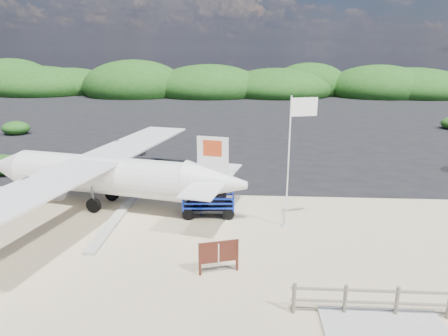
# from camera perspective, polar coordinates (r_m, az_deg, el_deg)

# --- Properties ---
(ground) EXTENTS (160.00, 160.00, 0.00)m
(ground) POSITION_cam_1_polar(r_m,az_deg,el_deg) (17.24, -2.05, -9.66)
(ground) COLOR beige
(asphalt_apron) EXTENTS (90.00, 50.00, 0.04)m
(asphalt_apron) POSITION_cam_1_polar(r_m,az_deg,el_deg) (46.05, 1.47, 7.05)
(asphalt_apron) COLOR #B2B2B2
(asphalt_apron) RESTS_ON ground
(lagoon) EXTENTS (9.00, 7.00, 0.40)m
(lagoon) POSITION_cam_1_polar(r_m,az_deg,el_deg) (21.31, -26.65, -6.23)
(lagoon) COLOR #B2B2B2
(lagoon) RESTS_ON ground
(vegetation_band) EXTENTS (124.00, 8.00, 4.40)m
(vegetation_band) POSITION_cam_1_polar(r_m,az_deg,el_deg) (70.82, 2.19, 10.40)
(vegetation_band) COLOR #B2B2B2
(vegetation_band) RESTS_ON ground
(fence) EXTENTS (6.40, 2.00, 1.10)m
(fence) POSITION_cam_1_polar(r_m,az_deg,el_deg) (13.64, 23.20, -18.91)
(fence) COLOR #B2B2B2
(fence) RESTS_ON ground
(baggage_cart) EXTENTS (2.71, 1.66, 1.31)m
(baggage_cart) POSITION_cam_1_polar(r_m,az_deg,el_deg) (19.27, -2.19, -6.73)
(baggage_cart) COLOR #0E2CD3
(baggage_cart) RESTS_ON ground
(flagpole) EXTENTS (1.25, 0.77, 5.82)m
(flagpole) POSITION_cam_1_polar(r_m,az_deg,el_deg) (18.33, 8.75, -8.20)
(flagpole) COLOR white
(flagpole) RESTS_ON ground
(signboard) EXTENTS (1.50, 0.59, 1.26)m
(signboard) POSITION_cam_1_polar(r_m,az_deg,el_deg) (14.67, -0.76, -14.73)
(signboard) COLOR #4F2116
(signboard) RESTS_ON ground
(crew_a) EXTENTS (0.78, 0.57, 1.96)m
(crew_a) POSITION_cam_1_polar(r_m,az_deg,el_deg) (19.02, -3.92, -3.90)
(crew_a) COLOR #171347
(crew_a) RESTS_ON ground
(crew_b) EXTENTS (1.05, 0.87, 1.96)m
(crew_b) POSITION_cam_1_polar(r_m,az_deg,el_deg) (21.28, -6.57, -1.71)
(crew_b) COLOR #171347
(crew_b) RESTS_ON ground
(aircraft_large) EXTENTS (19.77, 19.77, 4.98)m
(aircraft_large) POSITION_cam_1_polar(r_m,az_deg,el_deg) (45.03, 15.99, 6.20)
(aircraft_large) COLOR #B2B2B2
(aircraft_large) RESTS_ON ground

